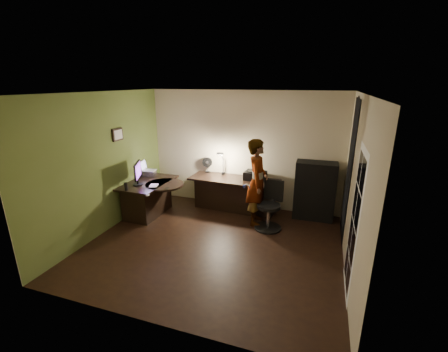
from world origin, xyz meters
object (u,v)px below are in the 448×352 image
(office_chair, at_px, (269,206))
(person, at_px, (257,182))
(cabinet, at_px, (315,191))
(desk_left, at_px, (149,198))
(desk_right, at_px, (234,195))
(monitor, at_px, (137,177))

(office_chair, xyz_separation_m, person, (-0.30, 0.20, 0.40))
(cabinet, height_order, office_chair, cabinet)
(desk_left, xyz_separation_m, office_chair, (2.66, 0.16, 0.11))
(desk_left, bearing_deg, office_chair, 4.43)
(office_chair, bearing_deg, cabinet, 57.15)
(desk_right, bearing_deg, office_chair, -33.01)
(office_chair, bearing_deg, monitor, -158.84)
(desk_right, relative_size, office_chair, 2.06)
(cabinet, distance_m, office_chair, 1.18)
(desk_left, bearing_deg, person, 9.61)
(desk_right, distance_m, cabinet, 1.79)
(cabinet, bearing_deg, monitor, -162.11)
(monitor, height_order, office_chair, monitor)
(cabinet, height_order, monitor, cabinet)
(monitor, height_order, person, person)
(person, bearing_deg, desk_left, 91.17)
(monitor, relative_size, office_chair, 0.54)
(office_chair, bearing_deg, desk_left, -163.85)
(desk_right, relative_size, cabinet, 1.61)
(person, bearing_deg, monitor, 96.45)
(cabinet, relative_size, monitor, 2.35)
(monitor, bearing_deg, person, -9.10)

